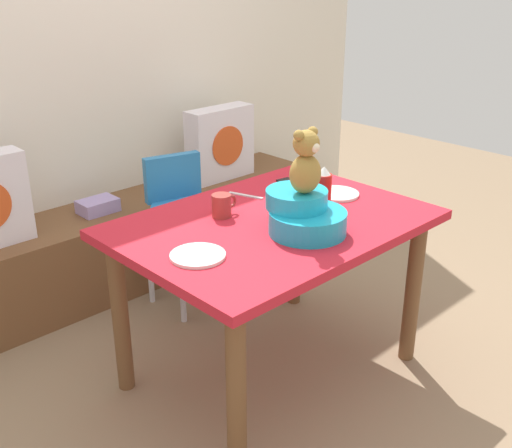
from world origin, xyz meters
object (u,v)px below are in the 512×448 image
at_px(pillow_floral_right, 220,144).
at_px(dinner_plate_far, 198,255).
at_px(book_stack, 98,206).
at_px(coffee_mug, 222,205).
at_px(cell_phone, 291,183).
at_px(teddy_bear, 305,163).
at_px(infant_seat_teal, 303,215).
at_px(dining_table, 273,244).
at_px(ketchup_bottle, 323,189).
at_px(highchair, 183,212).
at_px(dinner_plate_near, 337,194).

height_order(pillow_floral_right, dinner_plate_far, pillow_floral_right).
bearing_deg(book_stack, coffee_mug, -90.09).
relative_size(coffee_mug, cell_phone, 0.83).
relative_size(teddy_bear, coffee_mug, 2.08).
height_order(infant_seat_teal, dinner_plate_far, infant_seat_teal).
distance_m(dining_table, ketchup_bottle, 0.32).
relative_size(infant_seat_teal, dinner_plate_far, 1.65).
bearing_deg(ketchup_bottle, dining_table, 167.38).
bearing_deg(cell_phone, infant_seat_teal, 56.81).
relative_size(highchair, dinner_plate_near, 3.95).
relative_size(pillow_floral_right, ketchup_bottle, 2.38).
bearing_deg(highchair, teddy_bear, -97.51).
bearing_deg(highchair, dinner_plate_far, -124.13).
xyz_separation_m(dining_table, coffee_mug, (-0.13, 0.17, 0.15)).
xyz_separation_m(highchair, coffee_mug, (-0.24, -0.59, 0.27)).
bearing_deg(dinner_plate_far, dinner_plate_near, 4.35).
xyz_separation_m(highchair, cell_phone, (0.25, -0.51, 0.22)).
bearing_deg(highchair, coffee_mug, -112.35).
distance_m(dining_table, dinner_plate_far, 0.46).
bearing_deg(coffee_mug, teddy_bear, -70.21).
xyz_separation_m(book_stack, ketchup_bottle, (0.37, -1.25, 0.33)).
height_order(dining_table, coffee_mug, coffee_mug).
height_order(dining_table, cell_phone, cell_phone).
height_order(pillow_floral_right, dining_table, pillow_floral_right).
xyz_separation_m(coffee_mug, dinner_plate_near, (0.54, -0.16, -0.04)).
bearing_deg(highchair, infant_seat_teal, -97.51).
distance_m(pillow_floral_right, cell_phone, 1.00).
relative_size(teddy_bear, dinner_plate_far, 1.25).
relative_size(highchair, coffee_mug, 6.58).
relative_size(pillow_floral_right, dining_table, 0.35).
bearing_deg(pillow_floral_right, teddy_bear, -118.60).
xyz_separation_m(ketchup_bottle, cell_phone, (0.13, 0.30, -0.08)).
height_order(dining_table, teddy_bear, teddy_bear).
height_order(dinner_plate_near, cell_phone, dinner_plate_near).
bearing_deg(highchair, cell_phone, -63.55).
xyz_separation_m(dinner_plate_near, dinner_plate_far, (-0.85, -0.06, 0.00)).
distance_m(coffee_mug, dinner_plate_far, 0.39).
relative_size(ketchup_bottle, dinner_plate_near, 0.92).
height_order(dinner_plate_far, cell_phone, dinner_plate_far).
height_order(dining_table, infant_seat_teal, infant_seat_teal).
distance_m(highchair, dinner_plate_far, 1.02).
bearing_deg(book_stack, cell_phone, -62.38).
distance_m(highchair, ketchup_bottle, 0.88).
distance_m(book_stack, dining_table, 1.21).
bearing_deg(dinner_plate_far, book_stack, 75.96).
bearing_deg(infant_seat_teal, dinner_plate_far, 166.13).
bearing_deg(dinner_plate_near, highchair, 111.12).
bearing_deg(cell_phone, pillow_floral_right, -102.07).
relative_size(dining_table, dinner_plate_near, 6.21).
height_order(teddy_bear, ketchup_bottle, teddy_bear).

